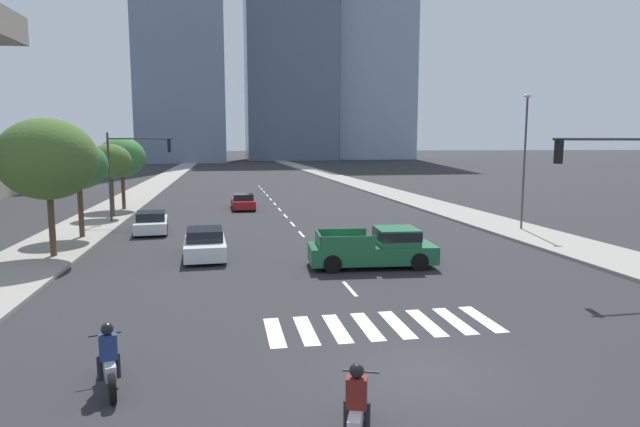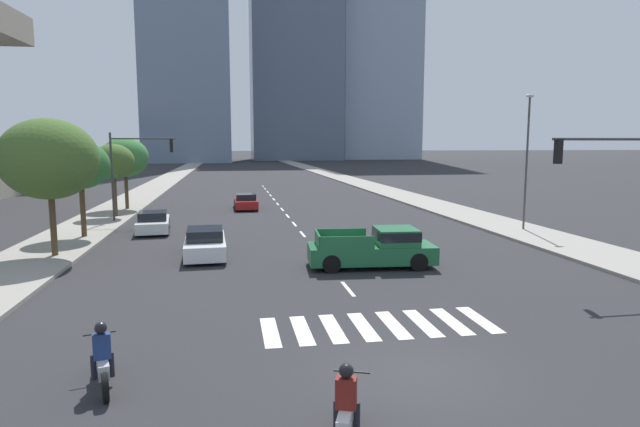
# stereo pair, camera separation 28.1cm
# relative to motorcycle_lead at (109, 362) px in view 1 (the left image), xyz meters

# --- Properties ---
(ground_plane) EXTENTS (800.00, 800.00, 0.00)m
(ground_plane) POSITION_rel_motorcycle_lead_xyz_m (7.00, -0.53, -0.58)
(ground_plane) COLOR #28282B
(sidewalk_east) EXTENTS (4.00, 260.00, 0.15)m
(sidewalk_east) POSITION_rel_motorcycle_lead_xyz_m (20.01, 29.47, -0.51)
(sidewalk_east) COLOR gray
(sidewalk_east) RESTS_ON ground
(sidewalk_west) EXTENTS (4.00, 260.00, 0.15)m
(sidewalk_west) POSITION_rel_motorcycle_lead_xyz_m (-6.02, 29.47, -0.51)
(sidewalk_west) COLOR gray
(sidewalk_west) RESTS_ON ground
(crosswalk_near) EXTENTS (6.75, 2.43, 0.01)m
(crosswalk_near) POSITION_rel_motorcycle_lead_xyz_m (7.00, 2.77, -0.58)
(crosswalk_near) COLOR silver
(crosswalk_near) RESTS_ON ground
(lane_divider_center) EXTENTS (0.14, 50.00, 0.01)m
(lane_divider_center) POSITION_rel_motorcycle_lead_xyz_m (7.00, 30.77, -0.58)
(lane_divider_center) COLOR silver
(lane_divider_center) RESTS_ON ground
(motorcycle_lead) EXTENTS (0.88, 2.06, 1.49)m
(motorcycle_lead) POSITION_rel_motorcycle_lead_xyz_m (0.00, 0.00, 0.00)
(motorcycle_lead) COLOR black
(motorcycle_lead) RESTS_ON ground
(motorcycle_trailing) EXTENTS (1.01, 2.08, 1.49)m
(motorcycle_trailing) POSITION_rel_motorcycle_lead_xyz_m (4.75, -2.99, -0.00)
(motorcycle_trailing) COLOR black
(motorcycle_trailing) RESTS_ON ground
(pickup_truck) EXTENTS (5.52, 2.49, 1.67)m
(pickup_truck) POSITION_rel_motorcycle_lead_xyz_m (9.02, 10.01, 0.23)
(pickup_truck) COLOR #1E6038
(pickup_truck) RESTS_ON ground
(sedan_white_0) EXTENTS (2.20, 4.48, 1.26)m
(sedan_white_0) POSITION_rel_motorcycle_lead_xyz_m (-1.74, 21.02, -0.00)
(sedan_white_0) COLOR silver
(sedan_white_0) RESTS_ON ground
(sedan_red_1) EXTENTS (1.88, 4.31, 1.25)m
(sedan_red_1) POSITION_rel_motorcycle_lead_xyz_m (4.11, 31.55, -0.00)
(sedan_red_1) COLOR maroon
(sedan_red_1) RESTS_ON ground
(sedan_white_2) EXTENTS (2.01, 4.85, 1.35)m
(sedan_white_2) POSITION_rel_motorcycle_lead_xyz_m (1.63, 13.46, 0.04)
(sedan_white_2) COLOR silver
(sedan_white_2) RESTS_ON ground
(traffic_signal_near) EXTENTS (4.97, 0.28, 5.68)m
(traffic_signal_near) POSITION_rel_motorcycle_lead_xyz_m (17.33, 6.10, 3.49)
(traffic_signal_near) COLOR #333335
(traffic_signal_near) RESTS_ON sidewalk_east
(traffic_signal_far) EXTENTS (4.43, 0.28, 5.85)m
(traffic_signal_far) POSITION_rel_motorcycle_lead_xyz_m (-3.29, 25.24, 3.57)
(traffic_signal_far) COLOR #333335
(traffic_signal_far) RESTS_ON sidewalk_west
(street_lamp_east) EXTENTS (0.50, 0.24, 8.00)m
(street_lamp_east) POSITION_rel_motorcycle_lead_xyz_m (20.31, 17.48, 4.17)
(street_lamp_east) COLOR #3F3F42
(street_lamp_east) RESTS_ON sidewalk_east
(street_tree_nearest) EXTENTS (4.32, 4.32, 6.26)m
(street_tree_nearest) POSITION_rel_motorcycle_lead_xyz_m (-5.22, 14.19, 3.99)
(street_tree_nearest) COLOR #4C3823
(street_tree_nearest) RESTS_ON sidewalk_west
(street_tree_second) EXTENTS (3.11, 3.11, 5.28)m
(street_tree_second) POSITION_rel_motorcycle_lead_xyz_m (-5.22, 19.30, 3.50)
(street_tree_second) COLOR #4C3823
(street_tree_second) RESTS_ON sidewalk_west
(street_tree_third) EXTENTS (2.91, 2.91, 5.11)m
(street_tree_third) POSITION_rel_motorcycle_lead_xyz_m (-5.22, 27.79, 3.42)
(street_tree_third) COLOR #4C3823
(street_tree_third) RESTS_ON sidewalk_west
(street_tree_fourth) EXTENTS (3.62, 3.62, 5.61)m
(street_tree_fourth) POSITION_rel_motorcycle_lead_xyz_m (-5.22, 32.18, 3.62)
(street_tree_fourth) COLOR #4C3823
(street_tree_fourth) RESTS_ON sidewalk_west
(office_tower_center_skyline) EXTENTS (28.73, 22.33, 90.16)m
(office_tower_center_skyline) POSITION_rel_motorcycle_lead_xyz_m (25.03, 165.08, 43.97)
(office_tower_center_skyline) COLOR slate
(office_tower_center_skyline) RESTS_ON ground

